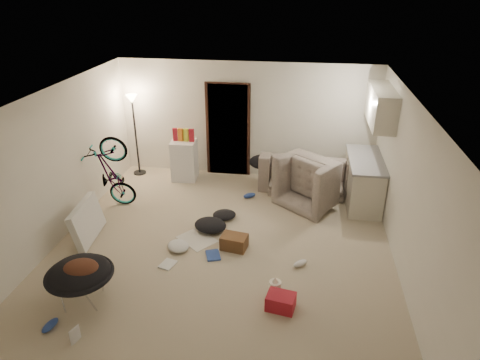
# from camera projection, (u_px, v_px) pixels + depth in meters

# --- Properties ---
(floor) EXTENTS (5.50, 6.00, 0.02)m
(floor) POSITION_uv_depth(u_px,v_px,m) (222.00, 249.00, 7.05)
(floor) COLOR #BAAB8F
(floor) RESTS_ON ground
(ceiling) EXTENTS (5.50, 6.00, 0.02)m
(ceiling) POSITION_uv_depth(u_px,v_px,m) (218.00, 98.00, 5.96)
(ceiling) COLOR white
(ceiling) RESTS_ON wall_back
(wall_back) EXTENTS (5.50, 0.02, 2.50)m
(wall_back) POSITION_uv_depth(u_px,v_px,m) (247.00, 120.00, 9.19)
(wall_back) COLOR silver
(wall_back) RESTS_ON floor
(wall_front) EXTENTS (5.50, 0.02, 2.50)m
(wall_front) POSITION_uv_depth(u_px,v_px,m) (156.00, 323.00, 3.82)
(wall_front) COLOR silver
(wall_front) RESTS_ON floor
(wall_left) EXTENTS (0.02, 6.00, 2.50)m
(wall_left) POSITION_uv_depth(u_px,v_px,m) (52.00, 169.00, 6.87)
(wall_left) COLOR silver
(wall_left) RESTS_ON floor
(wall_right) EXTENTS (0.02, 6.00, 2.50)m
(wall_right) POSITION_uv_depth(u_px,v_px,m) (409.00, 192.00, 6.13)
(wall_right) COLOR silver
(wall_right) RESTS_ON floor
(doorway) EXTENTS (0.85, 0.10, 2.04)m
(doorway) POSITION_uv_depth(u_px,v_px,m) (228.00, 130.00, 9.30)
(doorway) COLOR black
(doorway) RESTS_ON floor
(door_trim) EXTENTS (0.97, 0.04, 2.10)m
(door_trim) POSITION_uv_depth(u_px,v_px,m) (228.00, 131.00, 9.28)
(door_trim) COLOR #321911
(door_trim) RESTS_ON floor
(floor_lamp) EXTENTS (0.28, 0.28, 1.81)m
(floor_lamp) POSITION_uv_depth(u_px,v_px,m) (134.00, 118.00, 9.16)
(floor_lamp) COLOR black
(floor_lamp) RESTS_ON floor
(kitchen_counter) EXTENTS (0.60, 1.50, 0.88)m
(kitchen_counter) POSITION_uv_depth(u_px,v_px,m) (363.00, 182.00, 8.31)
(kitchen_counter) COLOR beige
(kitchen_counter) RESTS_ON floor
(counter_top) EXTENTS (0.64, 1.54, 0.04)m
(counter_top) POSITION_uv_depth(u_px,v_px,m) (366.00, 160.00, 8.11)
(counter_top) COLOR gray
(counter_top) RESTS_ON kitchen_counter
(kitchen_uppers) EXTENTS (0.38, 1.40, 0.65)m
(kitchen_uppers) POSITION_uv_depth(u_px,v_px,m) (381.00, 106.00, 7.64)
(kitchen_uppers) COLOR beige
(kitchen_uppers) RESTS_ON wall_right
(sofa) EXTENTS (2.00, 0.87, 0.57)m
(sofa) POSITION_uv_depth(u_px,v_px,m) (307.00, 176.00, 8.92)
(sofa) COLOR #373E38
(sofa) RESTS_ON floor
(armchair) EXTENTS (1.49, 1.47, 0.73)m
(armchair) POSITION_uv_depth(u_px,v_px,m) (318.00, 184.00, 8.39)
(armchair) COLOR #373E38
(armchair) RESTS_ON floor
(bicycle) EXTENTS (1.55, 0.76, 0.87)m
(bicycle) POSITION_uv_depth(u_px,v_px,m) (114.00, 188.00, 8.15)
(bicycle) COLOR black
(bicycle) RESTS_ON floor
(book_asset) EXTENTS (0.26, 0.22, 0.02)m
(book_asset) POSITION_uv_depth(u_px,v_px,m) (71.00, 346.00, 5.18)
(book_asset) COLOR #A31826
(book_asset) RESTS_ON floor
(mini_fridge) EXTENTS (0.54, 0.54, 0.88)m
(mini_fridge) POSITION_uv_depth(u_px,v_px,m) (184.00, 160.00, 9.30)
(mini_fridge) COLOR white
(mini_fridge) RESTS_ON floor
(snack_box_0) EXTENTS (0.12, 0.10, 0.30)m
(snack_box_0) POSITION_uv_depth(u_px,v_px,m) (175.00, 135.00, 9.08)
(snack_box_0) COLOR #A31826
(snack_box_0) RESTS_ON mini_fridge
(snack_box_1) EXTENTS (0.11, 0.09, 0.30)m
(snack_box_1) POSITION_uv_depth(u_px,v_px,m) (181.00, 135.00, 9.07)
(snack_box_1) COLOR orange
(snack_box_1) RESTS_ON mini_fridge
(snack_box_2) EXTENTS (0.10, 0.07, 0.30)m
(snack_box_2) POSITION_uv_depth(u_px,v_px,m) (186.00, 136.00, 9.05)
(snack_box_2) COLOR gold
(snack_box_2) RESTS_ON mini_fridge
(snack_box_3) EXTENTS (0.10, 0.08, 0.30)m
(snack_box_3) POSITION_uv_depth(u_px,v_px,m) (192.00, 136.00, 9.03)
(snack_box_3) COLOR #A31826
(snack_box_3) RESTS_ON mini_fridge
(saucer_chair) EXTENTS (0.90, 0.90, 0.64)m
(saucer_chair) POSITION_uv_depth(u_px,v_px,m) (81.00, 279.00, 5.73)
(saucer_chair) COLOR silver
(saucer_chair) RESTS_ON floor
(hoodie) EXTENTS (0.53, 0.46, 0.22)m
(hoodie) POSITION_uv_depth(u_px,v_px,m) (81.00, 269.00, 5.61)
(hoodie) COLOR #4B2719
(hoodie) RESTS_ON saucer_chair
(sofa_drape) EXTENTS (0.61, 0.53, 0.28)m
(sofa_drape) POSITION_uv_depth(u_px,v_px,m) (262.00, 162.00, 8.94)
(sofa_drape) COLOR black
(sofa_drape) RESTS_ON sofa
(tv_box) EXTENTS (0.34, 1.00, 0.66)m
(tv_box) POSITION_uv_depth(u_px,v_px,m) (87.00, 221.00, 7.19)
(tv_box) COLOR silver
(tv_box) RESTS_ON floor
(drink_case_a) EXTENTS (0.46, 0.36, 0.24)m
(drink_case_a) POSITION_uv_depth(u_px,v_px,m) (234.00, 242.00, 7.00)
(drink_case_a) COLOR brown
(drink_case_a) RESTS_ON floor
(drink_case_b) EXTENTS (0.42, 0.34, 0.22)m
(drink_case_b) POSITION_uv_depth(u_px,v_px,m) (281.00, 302.00, 5.73)
(drink_case_b) COLOR #A31826
(drink_case_b) RESTS_ON floor
(juicer) EXTENTS (0.17, 0.17, 0.25)m
(juicer) POSITION_uv_depth(u_px,v_px,m) (275.00, 286.00, 6.03)
(juicer) COLOR white
(juicer) RESTS_ON floor
(newspaper) EXTENTS (0.77, 0.75, 0.01)m
(newspaper) POSITION_uv_depth(u_px,v_px,m) (197.00, 239.00, 7.28)
(newspaper) COLOR beige
(newspaper) RESTS_ON floor
(book_blue) EXTENTS (0.30, 0.34, 0.03)m
(book_blue) POSITION_uv_depth(u_px,v_px,m) (213.00, 255.00, 6.84)
(book_blue) COLOR #2D4AA3
(book_blue) RESTS_ON floor
(book_white) EXTENTS (0.26, 0.31, 0.02)m
(book_white) POSITION_uv_depth(u_px,v_px,m) (168.00, 264.00, 6.63)
(book_white) COLOR silver
(book_white) RESTS_ON floor
(shoe_0) EXTENTS (0.28, 0.24, 0.10)m
(shoe_0) POSITION_uv_depth(u_px,v_px,m) (249.00, 195.00, 8.63)
(shoe_0) COLOR #2D4AA3
(shoe_0) RESTS_ON floor
(shoe_2) EXTENTS (0.16, 0.28, 0.10)m
(shoe_2) POSITION_uv_depth(u_px,v_px,m) (50.00, 325.00, 5.42)
(shoe_2) COLOR #2D4AA3
(shoe_2) RESTS_ON floor
(shoe_4) EXTENTS (0.26, 0.25, 0.10)m
(shoe_4) POSITION_uv_depth(u_px,v_px,m) (300.00, 263.00, 6.59)
(shoe_4) COLOR white
(shoe_4) RESTS_ON floor
(clothes_lump_a) EXTENTS (0.70, 0.65, 0.19)m
(clothes_lump_a) POSITION_uv_depth(u_px,v_px,m) (210.00, 225.00, 7.52)
(clothes_lump_a) COLOR black
(clothes_lump_a) RESTS_ON floor
(clothes_lump_b) EXTENTS (0.50, 0.46, 0.13)m
(clothes_lump_b) POSITION_uv_depth(u_px,v_px,m) (224.00, 215.00, 7.90)
(clothes_lump_b) COLOR black
(clothes_lump_b) RESTS_ON floor
(clothes_lump_c) EXTENTS (0.51, 0.51, 0.12)m
(clothes_lump_c) POSITION_uv_depth(u_px,v_px,m) (178.00, 246.00, 7.00)
(clothes_lump_c) COLOR silver
(clothes_lump_c) RESTS_ON floor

